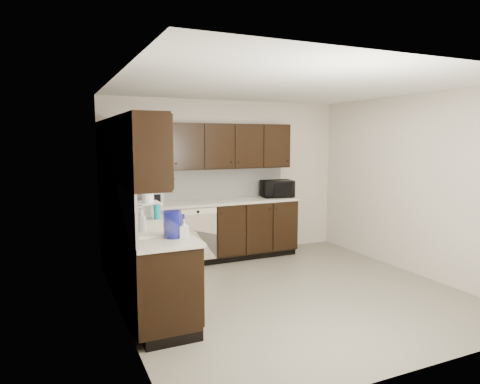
# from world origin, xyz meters

# --- Properties ---
(floor) EXTENTS (4.00, 4.00, 0.00)m
(floor) POSITION_xyz_m (0.00, 0.00, 0.00)
(floor) COLOR gray
(floor) RESTS_ON ground
(ceiling) EXTENTS (4.00, 4.00, 0.00)m
(ceiling) POSITION_xyz_m (0.00, 0.00, 2.50)
(ceiling) COLOR white
(ceiling) RESTS_ON wall_back
(wall_back) EXTENTS (4.00, 0.02, 2.50)m
(wall_back) POSITION_xyz_m (0.00, 2.00, 1.25)
(wall_back) COLOR beige
(wall_back) RESTS_ON floor
(wall_left) EXTENTS (0.02, 4.00, 2.50)m
(wall_left) POSITION_xyz_m (-2.00, 0.00, 1.25)
(wall_left) COLOR beige
(wall_left) RESTS_ON floor
(wall_right) EXTENTS (0.02, 4.00, 2.50)m
(wall_right) POSITION_xyz_m (2.00, 0.00, 1.25)
(wall_right) COLOR beige
(wall_right) RESTS_ON floor
(wall_front) EXTENTS (4.00, 0.02, 2.50)m
(wall_front) POSITION_xyz_m (0.00, -2.00, 1.25)
(wall_front) COLOR beige
(wall_front) RESTS_ON floor
(lower_cabinets) EXTENTS (3.00, 2.80, 0.90)m
(lower_cabinets) POSITION_xyz_m (-1.01, 1.11, 0.41)
(lower_cabinets) COLOR black
(lower_cabinets) RESTS_ON floor
(countertop) EXTENTS (3.03, 2.83, 0.04)m
(countertop) POSITION_xyz_m (-1.01, 1.11, 0.92)
(countertop) COLOR beige
(countertop) RESTS_ON lower_cabinets
(backsplash) EXTENTS (3.00, 2.80, 0.48)m
(backsplash) POSITION_xyz_m (-1.22, 1.32, 1.18)
(backsplash) COLOR white
(backsplash) RESTS_ON countertop
(upper_cabinets) EXTENTS (3.00, 2.80, 0.70)m
(upper_cabinets) POSITION_xyz_m (-1.10, 1.20, 1.77)
(upper_cabinets) COLOR black
(upper_cabinets) RESTS_ON wall_back
(dishwasher) EXTENTS (0.58, 0.04, 0.78)m
(dishwasher) POSITION_xyz_m (-0.70, 1.41, 0.55)
(dishwasher) COLOR beige
(dishwasher) RESTS_ON lower_cabinets
(sink) EXTENTS (0.54, 0.82, 0.42)m
(sink) POSITION_xyz_m (-1.68, -0.01, 0.88)
(sink) COLOR beige
(sink) RESTS_ON countertop
(microwave) EXTENTS (0.55, 0.42, 0.28)m
(microwave) POSITION_xyz_m (0.75, 1.65, 1.08)
(microwave) COLOR black
(microwave) RESTS_ON countertop
(soap_bottle_a) EXTENTS (0.10, 0.10, 0.18)m
(soap_bottle_a) POSITION_xyz_m (-1.49, -0.53, 1.03)
(soap_bottle_a) COLOR gray
(soap_bottle_a) RESTS_ON countertop
(soap_bottle_b) EXTENTS (0.12, 0.12, 0.24)m
(soap_bottle_b) POSITION_xyz_m (-1.81, -0.13, 1.06)
(soap_bottle_b) COLOR gray
(soap_bottle_b) RESTS_ON countertop
(toaster_oven) EXTENTS (0.36, 0.30, 0.20)m
(toaster_oven) POSITION_xyz_m (-1.33, 1.67, 1.04)
(toaster_oven) COLOR silver
(toaster_oven) RESTS_ON countertop
(storage_bin) EXTENTS (0.51, 0.43, 0.17)m
(storage_bin) POSITION_xyz_m (-1.65, 0.73, 1.03)
(storage_bin) COLOR silver
(storage_bin) RESTS_ON countertop
(blue_pitcher) EXTENTS (0.20, 0.20, 0.26)m
(blue_pitcher) POSITION_xyz_m (-1.59, -0.47, 1.07)
(blue_pitcher) COLOR navy
(blue_pitcher) RESTS_ON countertop
(teal_tumbler) EXTENTS (0.10, 0.10, 0.18)m
(teal_tumbler) POSITION_xyz_m (-1.50, 0.50, 1.03)
(teal_tumbler) COLOR #0E899A
(teal_tumbler) RESTS_ON countertop
(paper_towel_roll) EXTENTS (0.17, 0.17, 0.28)m
(paper_towel_roll) POSITION_xyz_m (-1.55, 0.72, 1.08)
(paper_towel_roll) COLOR white
(paper_towel_roll) RESTS_ON countertop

